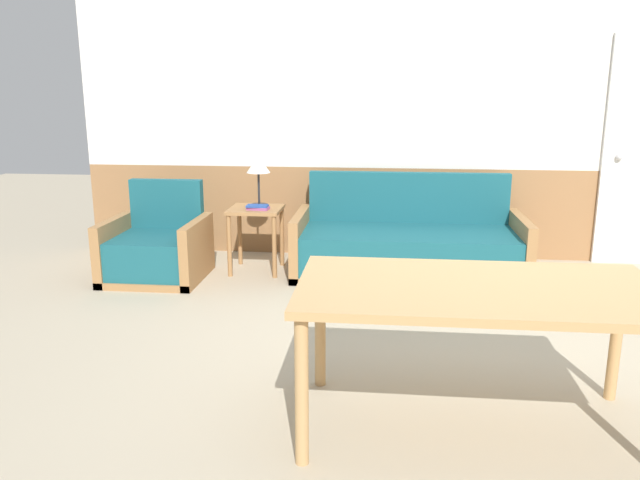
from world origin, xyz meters
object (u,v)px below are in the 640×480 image
object	(u,v)px
table_lamp	(258,167)
dining_table	(478,300)
couch	(408,246)
side_table	(256,221)
armchair	(157,251)

from	to	relation	value
table_lamp	dining_table	bearing A→B (deg)	-59.25
couch	side_table	xyz separation A→B (m)	(-1.35, -0.06, 0.21)
armchair	dining_table	size ratio (longest dim) A/B	0.49
couch	dining_table	distance (m)	2.65
side_table	table_lamp	size ratio (longest dim) A/B	1.28
couch	table_lamp	size ratio (longest dim) A/B	4.43
table_lamp	dining_table	xyz separation A→B (m)	(1.56, -2.63, -0.27)
armchair	table_lamp	distance (m)	1.14
side_table	dining_table	size ratio (longest dim) A/B	0.35
armchair	dining_table	bearing A→B (deg)	-53.69
couch	side_table	world-z (taller)	couch
side_table	table_lamp	world-z (taller)	table_lamp
couch	dining_table	world-z (taller)	couch
couch	armchair	xyz separation A→B (m)	(-2.16, -0.36, -0.00)
armchair	side_table	size ratio (longest dim) A/B	1.41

